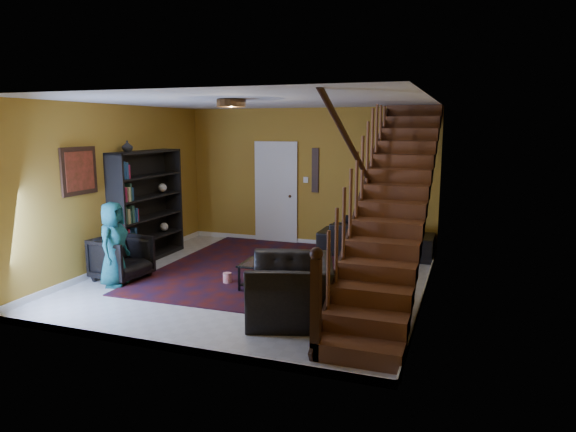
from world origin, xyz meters
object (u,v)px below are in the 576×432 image
(armchair_right, at_px, (291,290))
(coffee_table, at_px, (278,275))
(sofa, at_px, (376,239))
(armchair_left, at_px, (122,258))
(bookshelf, at_px, (148,208))

(armchair_right, distance_m, coffee_table, 1.20)
(sofa, distance_m, coffee_table, 2.81)
(armchair_left, distance_m, coffee_table, 2.58)
(armchair_left, bearing_deg, sofa, -42.31)
(armchair_right, bearing_deg, armchair_left, -119.78)
(bookshelf, distance_m, armchair_right, 4.04)
(armchair_left, relative_size, armchair_right, 0.65)
(sofa, relative_size, coffee_table, 1.92)
(armchair_left, xyz_separation_m, armchair_right, (3.12, -0.71, 0.04))
(bookshelf, xyz_separation_m, armchair_left, (0.35, -1.27, -0.61))
(bookshelf, xyz_separation_m, armchair_right, (3.48, -1.98, -0.58))
(sofa, xyz_separation_m, armchair_right, (-0.43, -3.68, 0.08))
(sofa, bearing_deg, armchair_right, 82.84)
(bookshelf, xyz_separation_m, coffee_table, (2.91, -0.93, -0.73))
(sofa, distance_m, armchair_right, 3.70)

